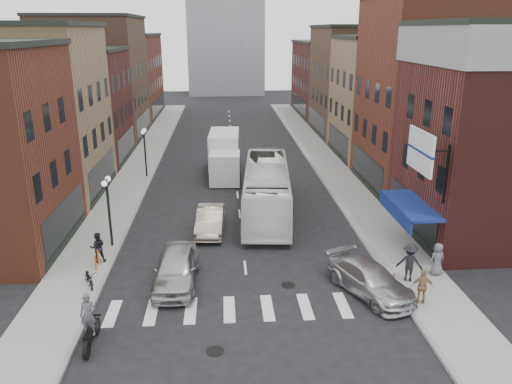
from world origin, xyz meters
TOP-DOWN VIEW (x-y plane):
  - ground at (0.00, 0.00)m, footprint 160.00×160.00m
  - sidewalk_left at (-8.50, 22.00)m, footprint 3.00×74.00m
  - sidewalk_right at (8.50, 22.00)m, footprint 3.00×74.00m
  - curb_left at (-7.00, 22.00)m, footprint 0.20×74.00m
  - curb_right at (7.00, 22.00)m, footprint 0.20×74.00m
  - crosswalk_stripes at (0.00, -3.00)m, footprint 12.00×2.20m
  - bldg_left_mid_a at (-14.99, 14.00)m, footprint 10.30×10.20m
  - bldg_left_mid_b at (-14.99, 24.00)m, footprint 10.30×10.20m
  - bldg_left_far_a at (-14.99, 35.00)m, footprint 10.30×12.20m
  - bldg_left_far_b at (-14.99, 49.00)m, footprint 10.30×16.20m
  - bldg_right_corner at (14.99, 4.50)m, footprint 10.30×9.20m
  - bldg_right_mid_a at (15.00, 14.00)m, footprint 10.30×10.20m
  - bldg_right_mid_b at (14.99, 24.00)m, footprint 10.30×10.20m
  - bldg_right_far_a at (14.99, 35.00)m, footprint 10.30×12.20m
  - bldg_right_far_b at (14.99, 49.00)m, footprint 10.30×16.20m
  - awning_blue at (8.93, 2.50)m, footprint 1.80×5.00m
  - billboard_sign at (8.59, 0.50)m, footprint 1.52×3.00m
  - streetlamp_near at (-7.40, 4.00)m, footprint 0.32×1.22m
  - streetlamp_far at (-7.40, 18.00)m, footprint 0.32×1.22m
  - bike_rack at (-7.60, 1.30)m, footprint 0.08×0.68m
  - box_truck at (-0.90, 18.43)m, footprint 2.69×8.11m
  - motorcycle_rider at (-6.30, -5.35)m, footprint 0.65×2.26m
  - transit_bus at (1.83, 9.09)m, footprint 3.90×12.42m
  - sedan_left_near at (-3.41, -0.52)m, footprint 2.10×5.05m
  - sedan_left_far at (-1.89, 6.00)m, footprint 1.82×4.63m
  - curb_car at (5.68, -2.05)m, footprint 3.83×5.34m
  - parked_bicycle at (-7.50, -0.67)m, footprint 1.17×1.69m
  - ped_left_solo at (-7.68, 1.96)m, footprint 0.87×0.63m
  - ped_right_a at (7.84, -1.17)m, footprint 1.36×0.98m
  - ped_right_b at (7.65, -3.30)m, footprint 1.05×0.70m
  - ped_right_c at (9.45, -0.67)m, footprint 0.91×0.69m

SIDE VIEW (x-z plane):
  - ground at x=0.00m, z-range 0.00..0.00m
  - curb_left at x=-7.00m, z-range -0.08..0.08m
  - curb_right at x=7.00m, z-range -0.08..0.08m
  - crosswalk_stripes at x=0.00m, z-range -0.01..0.01m
  - sidewalk_left at x=-8.50m, z-range 0.00..0.15m
  - sidewalk_right at x=8.50m, z-range 0.00..0.15m
  - bike_rack at x=-7.60m, z-range 0.15..0.95m
  - parked_bicycle at x=-7.50m, z-range 0.15..0.99m
  - curb_car at x=5.68m, z-range 0.00..1.44m
  - sedan_left_far at x=-1.89m, z-range 0.00..1.50m
  - sedan_left_near at x=-3.41m, z-range 0.00..1.71m
  - ped_left_solo at x=-7.68m, z-range 0.15..1.78m
  - ped_right_b at x=7.65m, z-range 0.15..1.79m
  - ped_right_c at x=9.45m, z-range 0.15..1.82m
  - motorcycle_rider at x=-6.30m, z-range -0.07..2.23m
  - ped_right_a at x=7.84m, z-range 0.15..2.05m
  - transit_bus at x=1.83m, z-range 0.00..3.40m
  - box_truck at x=-0.90m, z-range -0.02..3.47m
  - awning_blue at x=8.93m, z-range 2.24..3.02m
  - streetlamp_near at x=-7.40m, z-range 0.86..4.97m
  - streetlamp_far at x=-7.40m, z-range 0.86..4.97m
  - bldg_right_far_b at x=14.99m, z-range 0.00..10.30m
  - bldg_left_mid_b at x=-14.99m, z-range 0.00..10.30m
  - bldg_left_far_b at x=-14.99m, z-range 0.00..11.30m
  - bldg_right_mid_b at x=14.99m, z-range 0.00..11.30m
  - billboard_sign at x=8.59m, z-range 4.28..7.98m
  - bldg_right_far_a at x=14.99m, z-range 0.00..12.30m
  - bldg_left_mid_a at x=-14.99m, z-range 0.00..12.30m
  - bldg_right_corner at x=14.99m, z-range 0.00..12.30m
  - bldg_left_far_a at x=-14.99m, z-range 0.00..13.30m
  - bldg_right_mid_a at x=15.00m, z-range 0.00..14.30m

